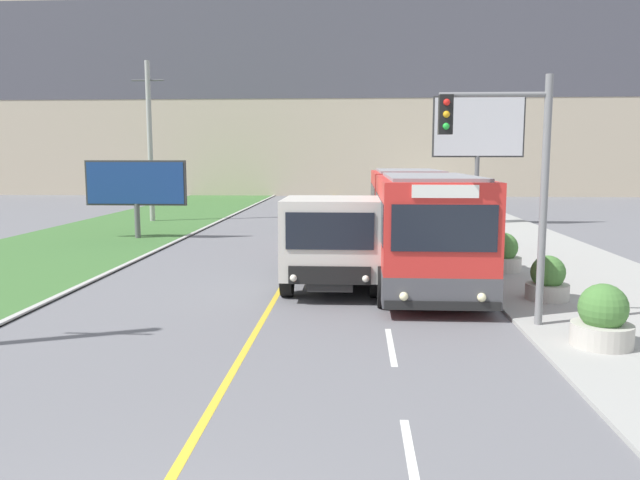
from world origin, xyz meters
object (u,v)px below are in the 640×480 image
dump_truck (333,242)px  billboard_large (478,131)px  planter_round_third (503,254)px  billboard_small (136,185)px  planter_round_near (602,319)px  city_bus (416,221)px  car_distant (341,219)px  traffic_light_mast (511,168)px  planter_round_second (548,280)px  utility_pole_far (150,141)px

dump_truck → billboard_large: 18.25m
dump_truck → planter_round_third: bearing=26.2°
billboard_small → planter_round_near: size_ratio=3.78×
planter_round_third → dump_truck: bearing=-153.8°
billboard_small → city_bus: bearing=-31.4°
dump_truck → billboard_large: size_ratio=0.97×
car_distant → planter_round_near: (5.35, -17.91, -0.10)m
traffic_light_mast → planter_round_second: size_ratio=4.77×
city_bus → dump_truck: 3.96m
city_bus → billboard_large: billboard_large is taller
car_distant → billboard_small: (-8.99, -2.59, 1.70)m
city_bus → billboard_small: size_ratio=2.91×
car_distant → billboard_large: bearing=28.2°
billboard_large → planter_round_third: (-1.75, -13.93, -4.35)m
billboard_large → billboard_small: 17.42m
city_bus → billboard_large: bearing=71.8°
traffic_light_mast → billboard_large: (3.12, 20.21, 1.58)m
utility_pole_far → billboard_small: 7.85m
traffic_light_mast → billboard_large: bearing=81.2°
car_distant → planter_round_near: size_ratio=3.63×
car_distant → planter_round_third: size_ratio=3.58×
city_bus → utility_pole_far: utility_pole_far is taller
planter_round_third → billboard_small: bearing=152.1°
utility_pole_far → planter_round_second: (16.24, -18.80, -3.91)m
city_bus → planter_round_near: bearing=-71.7°
utility_pole_far → traffic_light_mast: size_ratio=1.68×
traffic_light_mast → billboard_small: (-12.89, 13.85, -0.98)m
planter_round_second → planter_round_near: bearing=-92.1°
planter_round_third → planter_round_second: bearing=-86.9°
city_bus → planter_round_second: (2.87, -4.36, -1.04)m
billboard_small → planter_round_second: (14.48, -11.44, -1.83)m
dump_truck → billboard_small: billboard_small is taller
dump_truck → car_distant: 12.72m
billboard_small → traffic_light_mast: bearing=-47.1°
car_distant → traffic_light_mast: bearing=-76.6°
utility_pole_far → planter_round_near: utility_pole_far is taller
billboard_large → planter_round_near: billboard_large is taller
car_distant → utility_pole_far: bearing=156.1°
car_distant → planter_round_near: bearing=-73.4°
planter_round_near → planter_round_third: bearing=90.5°
billboard_large → planter_round_second: bearing=-94.9°
dump_truck → planter_round_near: dump_truck is taller
planter_round_third → utility_pole_far: bearing=137.1°
billboard_small → planter_round_near: (14.33, -15.32, -1.80)m
planter_round_near → planter_round_second: (0.14, 3.88, -0.04)m
dump_truck → planter_round_third: (5.19, 2.55, -0.70)m
utility_pole_far → planter_round_near: 28.08m
planter_round_second → planter_round_third: planter_round_third is taller
utility_pole_far → city_bus: bearing=-47.2°
billboard_small → planter_round_third: billboard_small is taller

